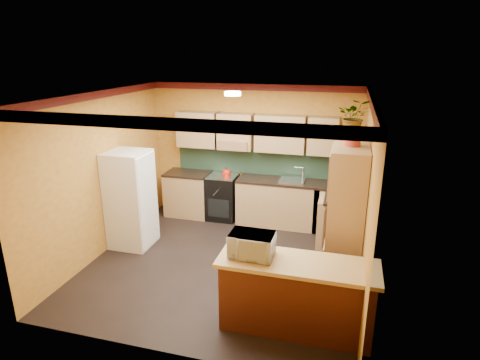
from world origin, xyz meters
name	(u,v)px	position (x,y,z in m)	size (l,w,h in m)	color
room_shell	(228,134)	(0.02, 0.28, 2.09)	(4.24, 4.24, 2.72)	black
base_cabinets_back	(253,201)	(0.05, 1.80, 0.44)	(3.65, 0.60, 0.88)	tan
countertop_back	(253,179)	(0.05, 1.80, 0.90)	(3.65, 0.62, 0.04)	black
stove	(223,197)	(-0.57, 1.80, 0.46)	(0.58, 0.58, 0.91)	black
kettle	(227,173)	(-0.47, 1.75, 1.00)	(0.17, 0.17, 0.18)	red
sink	(292,180)	(0.83, 1.80, 0.94)	(0.48, 0.40, 0.03)	silver
base_cabinets_right	(341,223)	(1.80, 1.13, 0.44)	(0.60, 0.80, 0.88)	tan
countertop_right	(343,198)	(1.80, 1.13, 0.90)	(0.62, 0.80, 0.04)	black
fridge	(130,199)	(-1.75, 0.25, 0.85)	(0.68, 0.66, 1.70)	white
pantry	(345,220)	(1.85, -0.16, 1.05)	(0.48, 0.90, 2.10)	tan
fern_pot	(352,140)	(1.85, -0.11, 2.18)	(0.22, 0.22, 0.16)	#AD372A
fern	(354,116)	(1.85, -0.11, 2.49)	(0.41, 0.35, 0.45)	tan
breakfast_bar	(296,298)	(1.34, -1.29, 0.44)	(1.80, 0.55, 0.88)	#541E13
bar_top	(298,264)	(1.34, -1.29, 0.91)	(1.90, 0.65, 0.05)	tan
microwave	(252,245)	(0.78, -1.29, 1.08)	(0.53, 0.36, 0.29)	white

